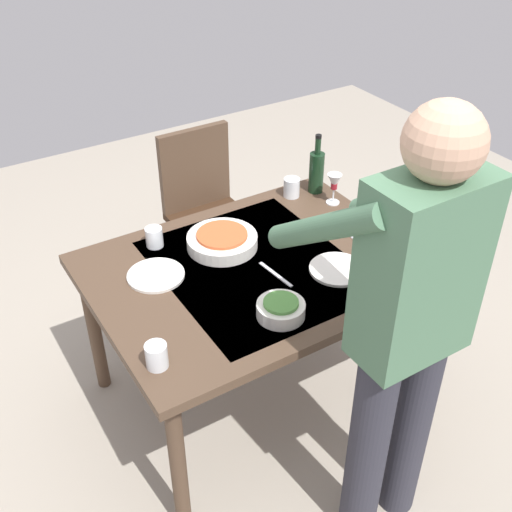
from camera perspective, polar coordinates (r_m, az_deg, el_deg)
ground_plane at (r=3.07m, az=0.00°, el=-12.14°), size 6.00×6.00×0.00m
dining_table at (r=2.62m, az=0.00°, el=-2.25°), size 1.33×1.00×0.74m
chair_near at (r=3.43m, az=-4.65°, el=4.80°), size 0.40×0.40×0.91m
person_server at (r=2.01m, az=13.37°, el=-5.96°), size 0.42×0.61×1.69m
wine_bottle at (r=3.06m, az=5.48°, el=7.66°), size 0.07×0.07×0.30m
wine_glass_left at (r=2.97m, az=7.08°, el=6.52°), size 0.07×0.07×0.15m
water_cup_near_left at (r=2.71m, az=-9.18°, el=1.69°), size 0.07×0.07×0.09m
water_cup_near_right at (r=3.04m, az=3.24°, el=6.20°), size 0.08×0.08×0.09m
water_cup_far_left at (r=2.14m, az=-8.97°, el=-8.89°), size 0.08×0.08×0.09m
water_cup_far_right at (r=2.67m, az=12.25°, el=0.94°), size 0.08×0.08×0.10m
serving_bowl_pasta at (r=2.67m, az=-3.08°, el=1.42°), size 0.30×0.30×0.07m
side_bowl_salad at (r=2.31m, az=2.25°, el=-4.77°), size 0.18×0.18×0.07m
dinner_plate_near at (r=2.55m, az=-9.03°, el=-1.73°), size 0.23×0.23×0.01m
dinner_plate_far at (r=2.57m, az=7.37°, el=-1.19°), size 0.23×0.23×0.01m
table_knife at (r=2.53m, az=1.78°, el=-1.67°), size 0.03×0.20×0.00m
table_fork at (r=2.78m, az=8.72°, el=1.66°), size 0.02×0.18×0.00m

